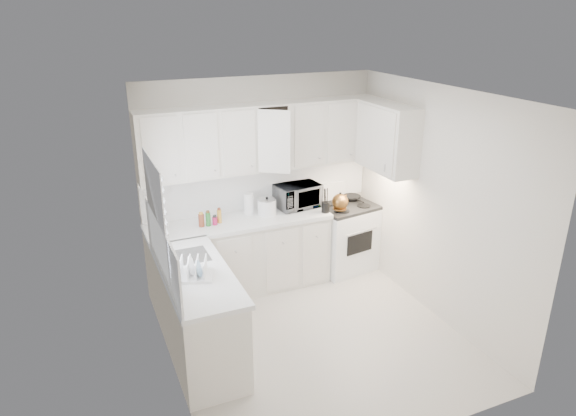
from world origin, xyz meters
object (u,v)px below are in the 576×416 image
stove (345,228)px  microwave (298,193)px  utensil_crock (326,200)px  rice_cooker (267,206)px  dish_rack (192,267)px  tea_kettle (340,201)px

stove → microwave: bearing=161.1°
stove → utensil_crock: utensil_crock is taller
rice_cooker → dish_rack: 1.74m
tea_kettle → microwave: size_ratio=0.48×
stove → tea_kettle: (-0.18, -0.16, 0.48)m
microwave → dish_rack: (-1.68, -1.31, -0.08)m
stove → microwave: (-0.65, 0.11, 0.55)m
tea_kettle → stove: bearing=17.0°
stove → tea_kettle: size_ratio=4.51×
tea_kettle → rice_cooker: size_ratio=1.14×
stove → dish_rack: stove is taller
tea_kettle → dish_rack: 2.39m
tea_kettle → dish_rack: bearing=-178.8°
microwave → tea_kettle: bearing=-37.8°
microwave → rice_cooker: 0.47m
stove → tea_kettle: bearing=-147.5°
stove → utensil_crock: bearing=-162.9°
rice_cooker → tea_kettle: bearing=7.2°
microwave → rice_cooker: size_ratio=2.39×
utensil_crock → stove: bearing=26.3°
tea_kettle → rice_cooker: tea_kettle is taller
rice_cooker → dish_rack: bearing=-116.5°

